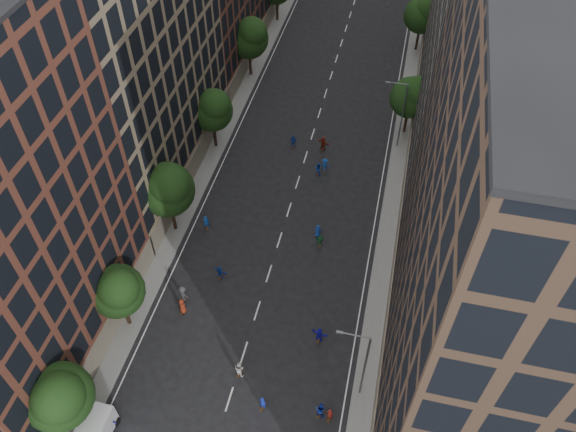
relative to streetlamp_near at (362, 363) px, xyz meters
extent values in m
plane|color=black|center=(-10.37, 28.00, -5.17)|extent=(240.00, 240.00, 0.00)
cube|color=slate|center=(-22.37, 35.50, -5.09)|extent=(4.00, 105.00, 0.15)
cube|color=slate|center=(1.63, 35.50, -5.09)|extent=(4.00, 105.00, 0.15)
cube|color=#7E6B53|center=(-29.37, 23.00, 11.83)|extent=(14.00, 26.00, 34.00)
cube|color=#463225|center=(8.63, 3.00, 12.83)|extent=(14.00, 30.00, 36.00)
cube|color=#665E54|center=(8.63, 32.00, 11.33)|extent=(14.00, 28.00, 33.00)
cylinder|color=black|center=(-21.57, -8.00, -3.19)|extent=(0.36, 0.36, 3.96)
sphere|color=black|center=(-21.57, -8.00, 0.41)|extent=(5.20, 5.20, 5.20)
sphere|color=black|center=(-20.92, -8.52, 1.71)|extent=(3.90, 3.90, 3.90)
cylinder|color=black|center=(-21.57, 2.00, -3.32)|extent=(0.36, 0.36, 3.70)
sphere|color=black|center=(-21.57, 2.00, 0.04)|extent=(4.80, 4.80, 4.80)
sphere|color=black|center=(-20.97, 1.52, 1.24)|extent=(3.60, 3.60, 3.60)
cylinder|color=black|center=(-21.57, 14.00, -3.06)|extent=(0.36, 0.36, 4.22)
sphere|color=black|center=(-21.57, 14.00, 0.78)|extent=(5.60, 5.60, 5.60)
sphere|color=black|center=(-20.87, 13.44, 2.18)|extent=(4.20, 4.20, 4.20)
cylinder|color=black|center=(-21.57, 28.00, -3.23)|extent=(0.36, 0.36, 3.87)
sphere|color=black|center=(-21.57, 28.00, 0.29)|extent=(5.00, 5.00, 5.00)
sphere|color=black|center=(-20.94, 27.50, 1.54)|extent=(3.75, 3.75, 3.75)
cylinder|color=black|center=(-21.57, 44.00, -3.14)|extent=(0.36, 0.36, 4.05)
sphere|color=black|center=(-21.57, 44.00, 0.54)|extent=(5.40, 5.40, 5.40)
sphere|color=black|center=(-20.89, 43.46, 1.89)|extent=(4.05, 4.05, 4.05)
cylinder|color=black|center=(-21.57, 60.00, -3.28)|extent=(0.36, 0.36, 3.78)
cylinder|color=black|center=(0.83, 36.00, -3.30)|extent=(0.36, 0.36, 3.74)
sphere|color=black|center=(0.83, 36.00, 0.10)|extent=(5.00, 5.00, 5.00)
sphere|color=black|center=(1.46, 35.50, 1.35)|extent=(3.75, 3.75, 3.75)
cylinder|color=black|center=(0.83, 56.00, -3.19)|extent=(0.36, 0.36, 3.96)
sphere|color=black|center=(0.83, 56.00, 0.41)|extent=(5.20, 5.20, 5.20)
sphere|color=black|center=(1.48, 55.48, 1.71)|extent=(3.90, 3.90, 3.90)
cylinder|color=#595B60|center=(0.23, 0.00, -0.67)|extent=(0.18, 0.18, 9.00)
cylinder|color=#595B60|center=(-0.97, 0.00, 3.83)|extent=(2.40, 0.12, 0.12)
cube|color=#595B60|center=(-2.07, 0.00, 3.78)|extent=(0.50, 0.22, 0.15)
cylinder|color=#595B60|center=(0.23, 33.00, -0.67)|extent=(0.18, 0.18, 9.00)
cylinder|color=#595B60|center=(-0.97, 33.00, 3.83)|extent=(2.40, 0.12, 0.12)
cube|color=#595B60|center=(-2.07, 33.00, 3.78)|extent=(0.50, 0.22, 0.15)
cube|color=silver|center=(-19.66, -8.41, -3.74)|extent=(2.14, 3.60, 2.17)
cylinder|color=black|center=(-20.62, -7.00, -4.79)|extent=(0.26, 0.76, 0.75)
cylinder|color=black|center=(-18.64, -7.04, -4.79)|extent=(0.26, 0.76, 0.75)
imported|color=#172CBC|center=(-7.43, -3.03, -4.37)|extent=(0.67, 0.52, 1.61)
imported|color=#142AA4|center=(-2.68, -2.57, -4.28)|extent=(1.02, 0.90, 1.77)
imported|color=#1F16BA|center=(-18.87, -7.32, -4.31)|extent=(1.06, 0.59, 1.72)
imported|color=#1A16B7|center=(-4.07, 4.25, -4.33)|extent=(1.62, 0.81, 1.67)
imported|color=maroon|center=(-17.14, 4.32, -4.27)|extent=(1.03, 0.87, 1.79)
imported|color=maroon|center=(-1.87, -2.73, -4.40)|extent=(0.60, 0.44, 1.54)
imported|color=silver|center=(-10.14, -0.61, -4.28)|extent=(1.05, 0.94, 1.78)
imported|color=#3E3D42|center=(-17.54, 5.66, -4.24)|extent=(1.37, 1.13, 1.85)
imported|color=#206C39|center=(-6.07, 15.13, -4.31)|extent=(1.04, 0.52, 1.71)
imported|color=#123599|center=(-14.94, 9.00, -4.42)|extent=(1.45, 0.74, 1.50)
imported|color=#153EB1|center=(-6.55, 16.45, -4.40)|extent=(0.86, 0.68, 1.53)
imported|color=blue|center=(-18.35, 14.90, -4.28)|extent=(0.71, 0.53, 1.77)
imported|color=#1643B9|center=(-8.34, 25.88, -4.35)|extent=(0.97, 0.87, 1.64)
imported|color=#123D93|center=(-7.67, 26.54, -4.25)|extent=(1.24, 0.79, 1.83)
imported|color=#153DAE|center=(-12.23, 30.00, -4.29)|extent=(1.07, 0.55, 1.75)
imported|color=maroon|center=(-8.57, 30.35, -4.24)|extent=(1.80, 1.18, 1.86)
camera|label=1|loc=(-0.92, -21.96, 40.07)|focal=35.00mm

